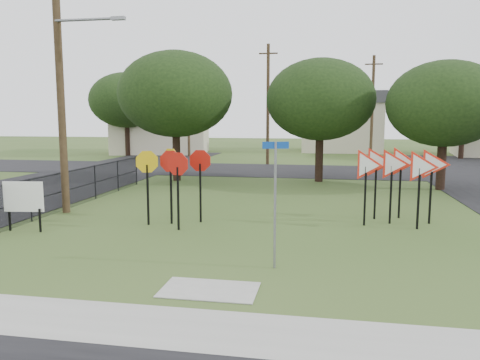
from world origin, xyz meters
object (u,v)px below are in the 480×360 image
(yield_sign_cluster, at_px, (398,168))
(info_board, at_px, (23,198))
(stop_sign_cluster, at_px, (173,169))
(street_name_sign, at_px, (275,197))

(yield_sign_cluster, relative_size, info_board, 2.06)
(stop_sign_cluster, relative_size, yield_sign_cluster, 0.77)
(stop_sign_cluster, distance_m, yield_sign_cluster, 7.53)
(stop_sign_cluster, relative_size, info_board, 1.58)
(stop_sign_cluster, bearing_deg, yield_sign_cluster, 10.82)
(street_name_sign, distance_m, stop_sign_cluster, 5.64)
(yield_sign_cluster, xyz_separation_m, info_board, (-11.68, -3.32, -0.85))
(street_name_sign, xyz_separation_m, yield_sign_cluster, (3.54, 5.53, 0.17))
(yield_sign_cluster, bearing_deg, street_name_sign, -122.63)
(street_name_sign, xyz_separation_m, stop_sign_cluster, (-3.85, 4.12, 0.13))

